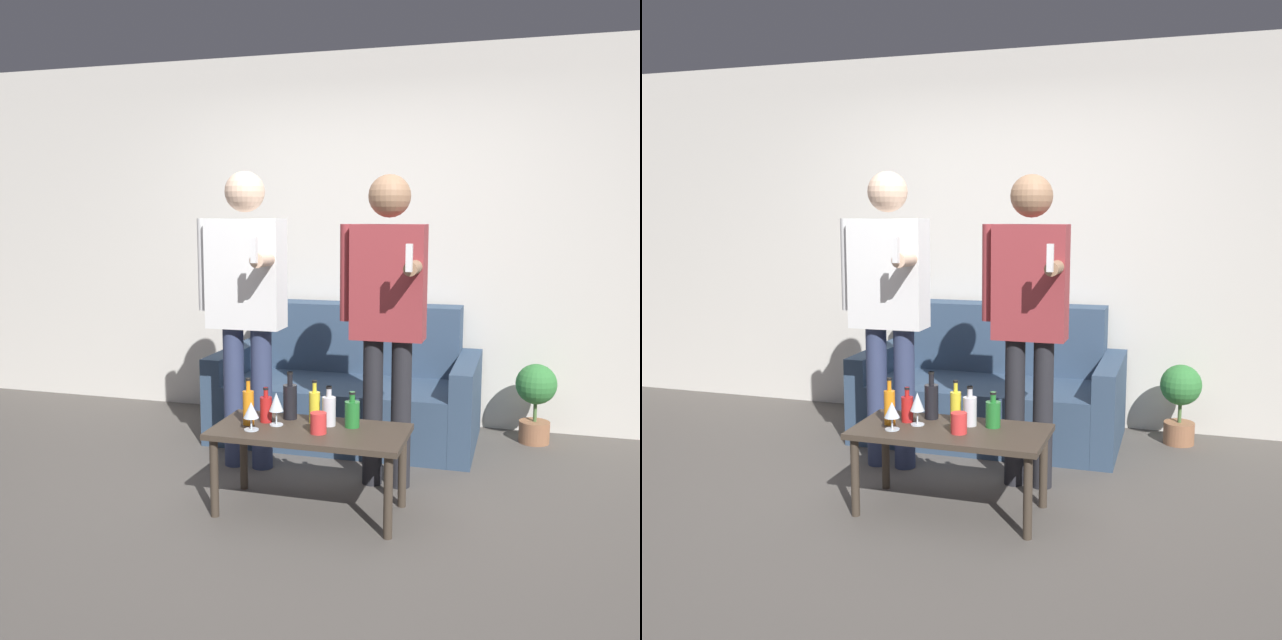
# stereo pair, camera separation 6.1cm
# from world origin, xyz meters

# --- Properties ---
(ground_plane) EXTENTS (16.00, 16.00, 0.00)m
(ground_plane) POSITION_xyz_m (0.00, 0.00, 0.00)
(ground_plane) COLOR #514C47
(wall_back) EXTENTS (8.00, 0.06, 2.70)m
(wall_back) POSITION_xyz_m (0.00, 1.93, 1.35)
(wall_back) COLOR silver
(wall_back) RESTS_ON ground_plane
(couch) EXTENTS (1.77, 0.91, 0.90)m
(couch) POSITION_xyz_m (0.00, 1.46, 0.31)
(couch) COLOR #334760
(couch) RESTS_ON ground_plane
(coffee_table) EXTENTS (1.00, 0.49, 0.44)m
(coffee_table) POSITION_xyz_m (0.13, 0.13, 0.39)
(coffee_table) COLOR #3D3328
(coffee_table) RESTS_ON ground_plane
(bottle_orange) EXTENTS (0.08, 0.08, 0.19)m
(bottle_orange) POSITION_xyz_m (0.33, 0.22, 0.52)
(bottle_orange) COLOR #23752D
(bottle_orange) RESTS_ON coffee_table
(bottle_green) EXTENTS (0.06, 0.06, 0.23)m
(bottle_green) POSITION_xyz_m (0.12, 0.24, 0.54)
(bottle_green) COLOR yellow
(bottle_green) RESTS_ON coffee_table
(bottle_dark) EXTENTS (0.07, 0.07, 0.26)m
(bottle_dark) POSITION_xyz_m (-0.03, 0.28, 0.55)
(bottle_dark) COLOR black
(bottle_dark) RESTS_ON coffee_table
(bottle_yellow) EXTENTS (0.06, 0.06, 0.25)m
(bottle_yellow) POSITION_xyz_m (-0.20, 0.11, 0.54)
(bottle_yellow) COLOR orange
(bottle_yellow) RESTS_ON coffee_table
(bottle_red) EXTENTS (0.06, 0.06, 0.19)m
(bottle_red) POSITION_xyz_m (-0.13, 0.18, 0.52)
(bottle_red) COLOR #B21E1E
(bottle_red) RESTS_ON coffee_table
(bottle_clear) EXTENTS (0.07, 0.07, 0.21)m
(bottle_clear) POSITION_xyz_m (0.21, 0.22, 0.53)
(bottle_clear) COLOR silver
(bottle_clear) RESTS_ON coffee_table
(wine_glass_near) EXTENTS (0.08, 0.08, 0.15)m
(wine_glass_near) POSITION_xyz_m (-0.15, 0.03, 0.54)
(wine_glass_near) COLOR silver
(wine_glass_near) RESTS_ON coffee_table
(wine_glass_far) EXTENTS (0.08, 0.08, 0.17)m
(wine_glass_far) POSITION_xyz_m (-0.06, 0.14, 0.56)
(wine_glass_far) COLOR silver
(wine_glass_far) RESTS_ON coffee_table
(cup_on_table) EXTENTS (0.08, 0.08, 0.11)m
(cup_on_table) POSITION_xyz_m (0.19, 0.07, 0.50)
(cup_on_table) COLOR red
(cup_on_table) RESTS_ON coffee_table
(person_standing_left) EXTENTS (0.53, 0.46, 1.78)m
(person_standing_left) POSITION_xyz_m (-0.44, 0.67, 1.05)
(person_standing_left) COLOR navy
(person_standing_left) RESTS_ON ground_plane
(person_standing_right) EXTENTS (0.48, 0.44, 1.75)m
(person_standing_right) POSITION_xyz_m (0.43, 0.60, 1.05)
(person_standing_right) COLOR #232328
(person_standing_right) RESTS_ON ground_plane
(potted_plant) EXTENTS (0.27, 0.27, 0.54)m
(potted_plant) POSITION_xyz_m (1.26, 1.64, 0.33)
(potted_plant) COLOR #936042
(potted_plant) RESTS_ON ground_plane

